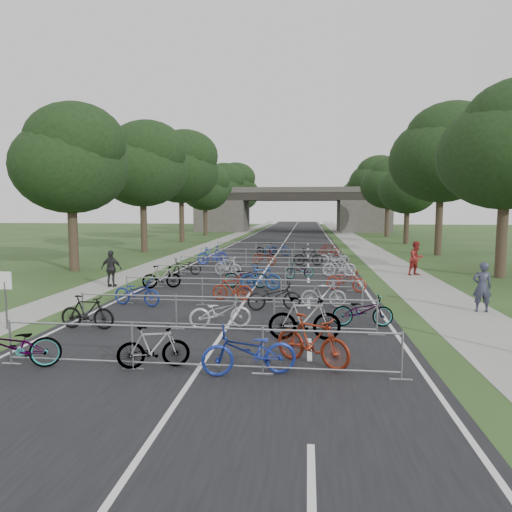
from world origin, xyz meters
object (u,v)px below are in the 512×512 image
Objects in this scene: park_sign at (5,289)px; pedestrian_a at (482,287)px; overpass_bridge at (292,210)px; bike_2 at (249,351)px; pedestrian_c at (111,269)px; bike_0 at (12,347)px; pedestrian_b at (416,258)px; bike_1 at (153,347)px.

pedestrian_a reaches higher than park_sign.
overpass_bridge is 14.38× the size of bike_2.
pedestrian_a is 16.06m from pedestrian_c.
park_sign is 0.85× the size of bike_2.
pedestrian_a is 1.04× the size of pedestrian_c.
pedestrian_c reaches higher than bike_0.
pedestrian_c is (-15.44, -5.62, -0.08)m from pedestrian_b.
bike_1 is at bearing -151.04° from pedestrian_b.
bike_2 is 1.22× the size of pedestrian_c.
pedestrian_a is 0.96× the size of pedestrian_b.
pedestrian_b is (-0.22, 9.17, 0.04)m from pedestrian_a.
bike_2 reaches higher than bike_1.
pedestrian_c reaches higher than bike_2.
overpass_bridge is 64.95m from bike_1.
overpass_bridge is at bearing -94.55° from pedestrian_c.
bike_2 is 10.55m from pedestrian_a.
bike_2 is at bearing -88.91° from overpass_bridge.
park_sign is at bearing -125.22° from bike_2.
park_sign is 0.95× the size of pedestrian_b.
pedestrian_b is 16.43m from pedestrian_c.
bike_0 is at bearing -53.51° from park_sign.
pedestrian_b is at bearing -79.93° from overpass_bridge.
bike_1 is 0.79× the size of bike_2.
overpass_bridge reaches higher than pedestrian_c.
pedestrian_c is at bearing 169.84° from pedestrian_b.
bike_0 is (2.50, -3.38, -0.70)m from park_sign.
bike_2 is at bearing 129.17° from pedestrian_c.
pedestrian_c is (0.00, 7.73, -0.39)m from park_sign.
pedestrian_c is (-15.66, 3.55, -0.04)m from pedestrian_a.
bike_2 is 18.04m from pedestrian_b.
pedestrian_a reaches higher than bike_0.
pedestrian_c is at bearing -157.59° from bike_2.
bike_0 is 11.40m from pedestrian_c.
park_sign is at bearing 46.54° from bike_1.
bike_0 is at bearing -93.76° from overpass_bridge.
overpass_bridge is 16.99× the size of park_sign.
bike_1 is at bearing 120.96° from pedestrian_c.
overpass_bridge is 58.55m from pedestrian_a.
bike_1 is (5.73, -2.87, -0.76)m from park_sign.
pedestrian_c is at bearing -7.96° from pedestrian_a.
bike_2 is at bearing 71.02° from bike_0.
bike_2 is (5.54, 0.29, -0.00)m from bike_0.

